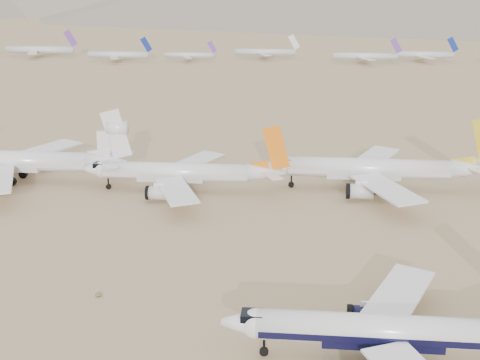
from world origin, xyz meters
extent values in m
plane|color=#977A58|center=(0.00, 0.00, 0.00)|extent=(7000.00, 7000.00, 0.00)
cylinder|color=white|center=(10.99, 0.30, 4.47)|extent=(32.90, 3.89, 3.89)
cube|color=black|center=(10.99, 0.30, 3.99)|extent=(32.24, 3.95, 0.87)
sphere|color=white|center=(-5.46, 0.30, 4.47)|extent=(3.89, 3.89, 3.89)
cube|color=black|center=(-6.04, 0.30, 5.54)|extent=(2.72, 2.53, 0.97)
cube|color=white|center=(13.53, 11.84, 3.79)|extent=(12.71, 20.02, 0.61)
cylinder|color=black|center=(9.16, 8.38, 2.04)|extent=(4.57, 2.80, 2.80)
cylinder|color=black|center=(-4.49, 0.30, 0.58)|extent=(1.17, 0.49, 1.17)
cylinder|color=black|center=(12.36, 3.02, 0.82)|extent=(1.63, 0.97, 1.63)
cylinder|color=white|center=(14.19, 73.05, 5.12)|extent=(36.65, 4.45, 4.45)
cube|color=silver|center=(14.19, 73.05, 4.57)|extent=(35.92, 4.52, 1.00)
sphere|color=white|center=(-4.14, 73.05, 5.12)|extent=(4.45, 4.45, 4.45)
cube|color=black|center=(-4.80, 73.05, 6.35)|extent=(3.12, 2.90, 1.11)
cone|color=white|center=(36.84, 73.05, 5.46)|extent=(9.16, 4.45, 4.45)
cube|color=white|center=(17.02, 60.13, 4.34)|extent=(14.16, 22.31, 0.69)
cylinder|color=silver|center=(12.15, 63.98, 2.33)|extent=(5.09, 3.21, 3.21)
cube|color=white|center=(17.02, 85.96, 4.34)|extent=(14.16, 22.31, 0.69)
cube|color=white|center=(38.63, 77.28, 6.01)|extent=(5.82, 7.61, 0.27)
cylinder|color=silver|center=(12.15, 82.12, 2.33)|extent=(5.09, 3.21, 3.21)
cylinder|color=black|center=(-3.02, 73.05, 0.67)|extent=(1.34, 0.56, 1.34)
cylinder|color=black|center=(15.72, 69.93, 0.94)|extent=(1.87, 1.11, 1.87)
cylinder|color=black|center=(15.72, 76.16, 0.94)|extent=(1.87, 1.11, 1.87)
cylinder|color=white|center=(-29.05, 67.41, 4.63)|extent=(32.97, 4.03, 4.03)
cube|color=silver|center=(-29.05, 67.41, 4.13)|extent=(32.31, 4.09, 0.91)
sphere|color=white|center=(-45.53, 67.41, 4.63)|extent=(4.03, 4.03, 4.03)
cube|color=black|center=(-46.14, 67.41, 5.74)|extent=(2.82, 2.62, 1.01)
cone|color=white|center=(-8.67, 67.41, 4.94)|extent=(8.24, 4.03, 4.03)
cube|color=white|center=(-26.50, 55.77, 3.93)|extent=(12.73, 20.06, 0.62)
cube|color=white|center=(-7.07, 63.60, 5.44)|extent=(5.23, 6.84, 0.24)
cylinder|color=silver|center=(-30.88, 59.24, 2.11)|extent=(4.58, 2.90, 2.90)
cube|color=white|center=(-26.50, 79.04, 3.93)|extent=(12.73, 20.06, 0.62)
cube|color=white|center=(-7.07, 71.21, 5.44)|extent=(5.23, 6.84, 0.24)
cylinder|color=silver|center=(-30.88, 75.57, 2.11)|extent=(4.58, 2.90, 2.90)
cube|color=orange|center=(-6.38, 67.41, 10.65)|extent=(6.25, 0.32, 10.30)
cylinder|color=black|center=(-44.52, 67.41, 0.60)|extent=(1.21, 0.50, 1.21)
cylinder|color=black|center=(-27.67, 64.58, 0.85)|extent=(1.69, 1.01, 1.69)
cylinder|color=black|center=(-27.67, 70.23, 0.85)|extent=(1.69, 1.01, 1.69)
cylinder|color=white|center=(-69.22, 71.07, 5.23)|extent=(37.95, 4.54, 4.54)
cube|color=silver|center=(-69.22, 71.07, 4.66)|extent=(37.19, 4.61, 1.02)
cone|color=white|center=(-45.77, 71.07, 5.57)|extent=(9.49, 4.54, 4.54)
cube|color=white|center=(-43.93, 66.70, 6.13)|extent=(6.02, 7.88, 0.27)
cube|color=white|center=(-66.29, 84.41, 4.43)|extent=(14.66, 23.10, 0.71)
cube|color=white|center=(-43.93, 75.44, 6.13)|extent=(6.02, 7.88, 0.27)
cylinder|color=silver|center=(-71.33, 80.43, 2.38)|extent=(5.27, 3.27, 3.27)
cube|color=white|center=(-43.14, 71.07, 12.12)|extent=(7.19, 0.36, 11.85)
cylinder|color=white|center=(-42.87, 71.07, 13.58)|extent=(4.74, 2.94, 2.94)
cylinder|color=black|center=(-67.64, 67.89, 0.95)|extent=(1.91, 1.14, 1.91)
cylinder|color=black|center=(-67.64, 74.25, 0.95)|extent=(1.91, 1.14, 1.91)
cylinder|color=silver|center=(-167.66, 334.96, 4.54)|extent=(43.37, 4.29, 4.29)
cube|color=#69389A|center=(-147.25, 334.96, 11.79)|extent=(8.64, 0.43, 10.88)
cube|color=silver|center=(-167.66, 323.73, 3.90)|extent=(11.43, 19.96, 0.43)
cube|color=silver|center=(-167.66, 346.18, 3.90)|extent=(11.43, 19.96, 0.43)
cylinder|color=silver|center=(-111.59, 314.78, 4.19)|extent=(36.23, 3.58, 3.58)
cube|color=navy|center=(-94.54, 314.78, 10.24)|extent=(7.22, 0.36, 9.09)
cube|color=silver|center=(-111.59, 305.40, 3.65)|extent=(9.55, 16.68, 0.36)
cube|color=silver|center=(-111.59, 324.16, 3.65)|extent=(9.55, 16.68, 0.36)
cylinder|color=silver|center=(-70.23, 320.49, 3.84)|extent=(29.20, 2.89, 2.89)
cube|color=#69389A|center=(-56.49, 320.49, 8.72)|extent=(5.82, 0.29, 7.33)
cube|color=silver|center=(-70.23, 312.94, 3.41)|extent=(7.69, 13.44, 0.29)
cube|color=silver|center=(-70.23, 328.05, 3.41)|extent=(7.69, 13.44, 0.29)
cylinder|color=silver|center=(-26.18, 338.49, 4.23)|extent=(36.96, 3.65, 3.65)
cube|color=white|center=(-8.78, 338.49, 10.40)|extent=(7.36, 0.37, 9.27)
cube|color=silver|center=(-26.18, 328.92, 3.68)|extent=(9.74, 17.01, 0.37)
cube|color=silver|center=(-26.18, 348.06, 3.68)|extent=(9.74, 17.01, 0.37)
cylinder|color=silver|center=(32.75, 320.81, 4.21)|extent=(36.71, 3.63, 3.63)
cube|color=#69389A|center=(50.03, 320.81, 10.35)|extent=(7.31, 0.36, 9.21)
cube|color=silver|center=(32.75, 311.31, 3.67)|extent=(9.67, 16.90, 0.36)
cube|color=silver|center=(32.75, 330.32, 3.67)|extent=(9.67, 16.90, 0.36)
cylinder|color=silver|center=(66.96, 332.73, 4.20)|extent=(36.37, 3.59, 3.59)
cube|color=navy|center=(84.08, 332.73, 10.27)|extent=(7.24, 0.36, 9.12)
cube|color=silver|center=(66.96, 323.32, 3.66)|extent=(9.58, 16.74, 0.36)
cube|color=silver|center=(66.96, 342.14, 3.66)|extent=(9.58, 16.74, 0.36)
ellipsoid|color=brown|center=(-30.40, 14.40, 0.29)|extent=(0.98, 0.98, 0.54)
camera|label=1|loc=(0.02, -74.43, 45.53)|focal=50.00mm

